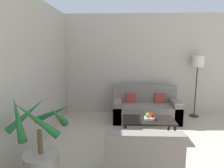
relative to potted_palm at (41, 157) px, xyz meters
name	(u,v)px	position (x,y,z in m)	size (l,w,h in m)	color
wall_back	(186,65)	(2.79, 3.13, 0.94)	(8.12, 0.06, 2.70)	#BCB2A3
potted_palm	(41,157)	(0.00, 0.00, 0.00)	(0.82, 0.80, 1.25)	#ADA393
sofa_loveseat	(146,109)	(1.67, 2.55, -0.13)	(1.63, 0.78, 0.85)	gray
floor_lamp	(198,66)	(3.00, 2.86, 0.94)	(0.30, 0.30, 1.61)	#2D2823
coffee_table	(149,121)	(1.60, 1.57, -0.09)	(1.04, 0.57, 0.37)	black
fruit_bowl	(149,118)	(1.62, 1.58, -0.02)	(0.22, 0.22, 0.04)	beige
apple_red	(152,115)	(1.67, 1.58, 0.04)	(0.08, 0.08, 0.08)	red
apple_green	(147,116)	(1.57, 1.56, 0.04)	(0.07, 0.07, 0.07)	olive
orange_fruit	(148,114)	(1.60, 1.64, 0.04)	(0.07, 0.07, 0.07)	orange
armchair	(141,167)	(1.29, 0.04, -0.14)	(0.90, 0.77, 0.86)	gray
ottoman	(141,145)	(1.36, 0.81, -0.22)	(0.62, 0.48, 0.38)	gray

